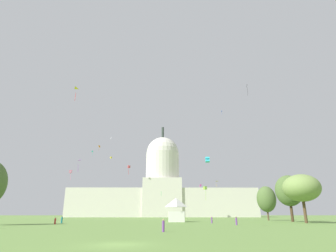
# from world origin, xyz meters

# --- Properties ---
(ground_plane) EXTENTS (800.00, 800.00, 0.00)m
(ground_plane) POSITION_xyz_m (0.00, 0.00, 0.00)
(ground_plane) COLOR olive
(capitol_building) EXTENTS (129.51, 28.40, 65.48)m
(capitol_building) POSITION_xyz_m (1.57, 179.58, 17.30)
(capitol_building) COLOR beige
(capitol_building) RESTS_ON ground_plane
(event_tent) EXTENTS (4.80, 4.98, 6.74)m
(event_tent) POSITION_xyz_m (6.83, 61.33, 3.43)
(event_tent) COLOR white
(event_tent) RESTS_ON ground_plane
(tree_east_near) EXTENTS (13.17, 13.36, 12.24)m
(tree_east_near) POSITION_xyz_m (39.26, 50.23, 8.71)
(tree_east_near) COLOR #4C3823
(tree_east_near) RESTS_ON ground_plane
(tree_east_far) EXTENTS (9.87, 9.19, 13.63)m
(tree_east_far) POSITION_xyz_m (41.30, 62.65, 8.98)
(tree_east_far) COLOR #42301E
(tree_east_far) RESTS_ON ground_plane
(tree_east_mid) EXTENTS (9.28, 9.29, 11.84)m
(tree_east_mid) POSITION_xyz_m (40.04, 79.29, 7.29)
(tree_east_mid) COLOR brown
(tree_east_mid) RESTS_ON ground_plane
(person_teal_back_center) EXTENTS (0.55, 0.55, 1.75)m
(person_teal_back_center) POSITION_xyz_m (-22.29, 50.07, 0.80)
(person_teal_back_center) COLOR #1E757A
(person_teal_back_center) RESTS_ON ground_plane
(person_red_lawn_far_left) EXTENTS (0.44, 0.44, 1.50)m
(person_red_lawn_far_left) POSITION_xyz_m (-21.82, 44.46, 0.68)
(person_red_lawn_far_left) COLOR red
(person_red_lawn_far_left) RESTS_ON ground_plane
(person_purple_mid_right) EXTENTS (0.48, 0.48, 1.67)m
(person_purple_mid_right) POSITION_xyz_m (15.44, 50.70, 0.78)
(person_purple_mid_right) COLOR #703D93
(person_purple_mid_right) RESTS_ON ground_plane
(person_purple_edge_east) EXTENTS (0.45, 0.45, 1.62)m
(person_purple_edge_east) POSITION_xyz_m (3.36, 15.75, 0.76)
(person_purple_edge_east) COLOR #703D93
(person_purple_edge_east) RESTS_ON ground_plane
(person_purple_front_left) EXTENTS (0.52, 0.52, 1.73)m
(person_purple_front_left) POSITION_xyz_m (18.59, 38.04, 0.80)
(person_purple_front_left) COLOR #703D93
(person_purple_front_left) RESTS_ON ground_plane
(kite_yellow_mid) EXTENTS (0.89, 1.19, 2.53)m
(kite_yellow_mid) POSITION_xyz_m (-14.89, 28.09, 25.96)
(kite_yellow_mid) COLOR yellow
(kite_pink_low) EXTENTS (0.98, 1.03, 3.56)m
(kite_pink_low) POSITION_xyz_m (-29.22, 73.20, 16.22)
(kite_pink_low) COLOR pink
(kite_turquoise_high) EXTENTS (0.78, 0.79, 2.90)m
(kite_turquoise_high) POSITION_xyz_m (-38.99, 135.59, 36.88)
(kite_turquoise_high) COLOR teal
(kite_red_mid) EXTENTS (1.08, 1.10, 3.34)m
(kite_red_mid) POSITION_xyz_m (-9.69, 77.86, 18.66)
(kite_red_mid) COLOR red
(kite_gold_low) EXTENTS (1.46, 1.37, 2.26)m
(kite_gold_low) POSITION_xyz_m (25.33, 96.11, 15.25)
(kite_gold_low) COLOR gold
(kite_orange_mid) EXTENTS (0.76, 0.82, 2.31)m
(kite_orange_mid) POSITION_xyz_m (-24.52, 91.93, 29.50)
(kite_orange_mid) COLOR orange
(kite_lime_low) EXTENTS (1.19, 1.18, 4.09)m
(kite_lime_low) POSITION_xyz_m (15.81, 63.14, 9.75)
(kite_lime_low) COLOR #8CD133
(kite_violet_low) EXTENTS (1.69, 1.68, 3.06)m
(kite_violet_low) POSITION_xyz_m (-22.32, 57.81, 16.76)
(kite_violet_low) COLOR purple
(kite_blue_high) EXTENTS (0.51, 0.60, 2.30)m
(kite_blue_high) POSITION_xyz_m (30.50, 100.60, 48.85)
(kite_blue_high) COLOR blue
(kite_black_high) EXTENTS (0.48, 1.03, 4.80)m
(kite_black_high) POSITION_xyz_m (34.86, 73.16, 48.70)
(kite_black_high) COLOR black
(kite_magenta_mid) EXTENTS (1.34, 1.28, 1.46)m
(kite_magenta_mid) POSITION_xyz_m (25.87, 154.11, 19.24)
(kite_magenta_mid) COLOR #D1339E
(kite_white_high) EXTENTS (0.83, 0.90, 1.21)m
(kite_white_high) POSITION_xyz_m (-31.52, 149.62, 48.93)
(kite_white_high) COLOR white
(kite_cyan_low) EXTENTS (0.81, 0.86, 0.98)m
(kite_cyan_low) POSITION_xyz_m (11.41, 27.40, 11.86)
(kite_cyan_low) COLOR #33BCDB
(kite_green_low) EXTENTS (0.15, 1.17, 1.48)m
(kite_green_low) POSITION_xyz_m (2.31, 67.40, 8.39)
(kite_green_low) COLOR green
(kite_yellow_mid_b) EXTENTS (1.14, 1.14, 1.07)m
(kite_yellow_mid_b) POSITION_xyz_m (-27.82, 135.10, 33.25)
(kite_yellow_mid_b) COLOR yellow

